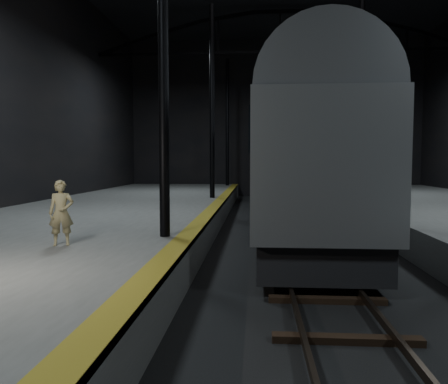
# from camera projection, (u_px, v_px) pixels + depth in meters

# --- Properties ---
(ground) EXTENTS (44.00, 44.00, 0.00)m
(ground) POSITION_uv_depth(u_px,v_px,m) (299.00, 247.00, 14.96)
(ground) COLOR black
(ground) RESTS_ON ground
(platform_left) EXTENTS (9.00, 43.80, 1.00)m
(platform_left) POSITION_uv_depth(u_px,v_px,m) (86.00, 230.00, 15.48)
(platform_left) COLOR #545451
(platform_left) RESTS_ON ground
(tactile_strip) EXTENTS (0.50, 43.80, 0.01)m
(tactile_strip) POSITION_uv_depth(u_px,v_px,m) (205.00, 217.00, 15.13)
(tactile_strip) COLOR olive
(tactile_strip) RESTS_ON platform_left
(track) EXTENTS (2.40, 43.00, 0.24)m
(track) POSITION_uv_depth(u_px,v_px,m) (299.00, 245.00, 14.96)
(track) COLOR #3F3328
(track) RESTS_ON ground
(train) EXTENTS (3.29, 21.99, 5.88)m
(train) POSITION_uv_depth(u_px,v_px,m) (289.00, 153.00, 19.62)
(train) COLOR #A3A6AB
(train) RESTS_ON ground
(woman) EXTENTS (0.64, 0.53, 1.49)m
(woman) POSITION_uv_depth(u_px,v_px,m) (61.00, 213.00, 9.93)
(woman) COLOR tan
(woman) RESTS_ON platform_left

